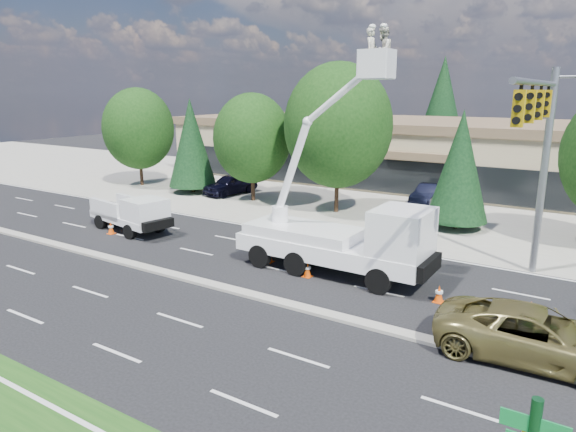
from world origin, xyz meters
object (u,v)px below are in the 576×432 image
Objects in this scene: signal_mast at (542,142)px; bucket_truck at (346,228)px; minivan at (535,335)px; utility_pickup at (133,217)px.

signal_mast is 0.96× the size of bucket_truck.
signal_mast reaches higher than minivan.
utility_pickup is 1.00× the size of minivan.
bucket_truck reaches higher than utility_pickup.
signal_mast is at bearing 7.26° from minivan.
bucket_truck is at bearing 10.44° from utility_pickup.
utility_pickup is 0.55× the size of bucket_truck.
utility_pickup is 13.70m from bucket_truck.
signal_mast is 8.55m from bucket_truck.
minivan is (21.82, -3.53, -0.07)m from utility_pickup.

